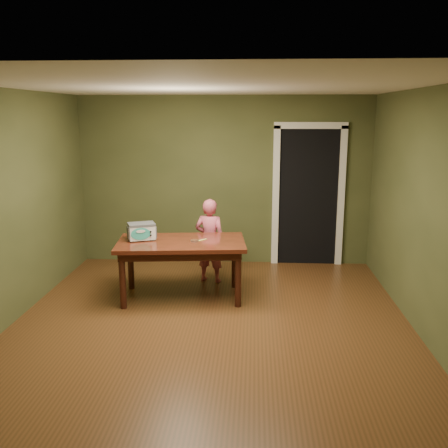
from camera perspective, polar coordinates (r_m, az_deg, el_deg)
name	(u,v)px	position (r m, az deg, el deg)	size (l,w,h in m)	color
floor	(211,326)	(5.70, -1.54, -11.57)	(5.00, 5.00, 0.00)	#593219
room_shell	(210,174)	(5.24, -1.65, 5.73)	(4.52, 5.02, 2.61)	#4E522C
doorway	(306,194)	(8.11, 9.38, 3.35)	(1.10, 0.66, 2.25)	black
dining_table	(181,249)	(6.35, -4.90, -2.82)	(1.68, 1.06, 0.75)	#3B180D
toy_oven	(142,231)	(6.42, -9.41, -0.77)	(0.40, 0.34, 0.22)	#4C4F54
baking_pan	(195,241)	(6.28, -3.37, -1.91)	(0.10, 0.10, 0.02)	silver
spatula	(201,240)	(6.33, -2.61, -1.86)	(0.18, 0.03, 0.01)	#FAF26C
child	(210,241)	(6.96, -1.62, -1.90)	(0.43, 0.28, 1.18)	#CA5369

